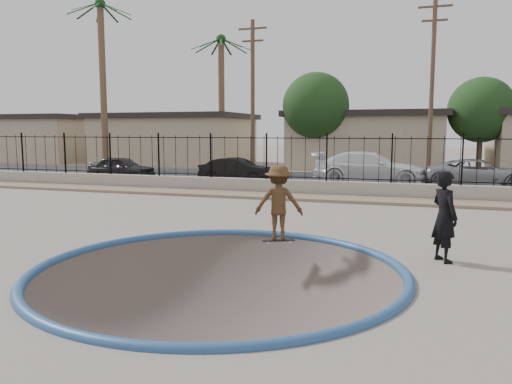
{
  "coord_description": "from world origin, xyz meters",
  "views": [
    {
      "loc": [
        3.46,
        -9.41,
        2.6
      ],
      "look_at": [
        -0.25,
        2.0,
        1.12
      ],
      "focal_mm": 35.0,
      "sensor_mm": 36.0,
      "label": 1
    }
  ],
  "objects_px": {
    "skater": "(279,206)",
    "car_d": "(479,173)",
    "car_a": "(122,168)",
    "videographer": "(444,216)",
    "skateboard": "(279,240)",
    "car_c": "(370,168)",
    "car_b": "(237,170)"
  },
  "relations": [
    {
      "from": "skater",
      "to": "car_d",
      "type": "height_order",
      "value": "skater"
    },
    {
      "from": "car_a",
      "to": "car_d",
      "type": "distance_m",
      "value": 17.62
    },
    {
      "from": "videographer",
      "to": "car_a",
      "type": "relative_size",
      "value": 0.51
    },
    {
      "from": "skateboard",
      "to": "car_d",
      "type": "distance_m",
      "value": 14.56
    },
    {
      "from": "skateboard",
      "to": "videographer",
      "type": "xyz_separation_m",
      "value": [
        3.57,
        -0.59,
        0.86
      ]
    },
    {
      "from": "car_c",
      "to": "skater",
      "type": "bearing_deg",
      "value": 176.72
    },
    {
      "from": "skateboard",
      "to": "car_d",
      "type": "relative_size",
      "value": 0.16
    },
    {
      "from": "car_a",
      "to": "skateboard",
      "type": "bearing_deg",
      "value": -132.26
    },
    {
      "from": "videographer",
      "to": "car_a",
      "type": "height_order",
      "value": "videographer"
    },
    {
      "from": "skater",
      "to": "skateboard",
      "type": "relative_size",
      "value": 2.26
    },
    {
      "from": "car_c",
      "to": "car_d",
      "type": "bearing_deg",
      "value": -89.71
    },
    {
      "from": "videographer",
      "to": "skateboard",
      "type": "bearing_deg",
      "value": 46.8
    },
    {
      "from": "skater",
      "to": "car_b",
      "type": "distance_m",
      "value": 13.28
    },
    {
      "from": "skater",
      "to": "car_d",
      "type": "xyz_separation_m",
      "value": [
        5.67,
        13.4,
        -0.18
      ]
    },
    {
      "from": "skater",
      "to": "videographer",
      "type": "relative_size",
      "value": 0.94
    },
    {
      "from": "skater",
      "to": "videographer",
      "type": "height_order",
      "value": "videographer"
    },
    {
      "from": "videographer",
      "to": "car_d",
      "type": "bearing_deg",
      "value": -42.34
    },
    {
      "from": "car_a",
      "to": "car_c",
      "type": "xyz_separation_m",
      "value": [
        12.71,
        1.6,
        0.17
      ]
    },
    {
      "from": "car_d",
      "to": "videographer",
      "type": "bearing_deg",
      "value": 174.6
    },
    {
      "from": "videographer",
      "to": "car_a",
      "type": "bearing_deg",
      "value": 17.46
    },
    {
      "from": "skater",
      "to": "car_a",
      "type": "relative_size",
      "value": 0.48
    },
    {
      "from": "skateboard",
      "to": "car_d",
      "type": "bearing_deg",
      "value": 42.63
    },
    {
      "from": "car_c",
      "to": "videographer",
      "type": "bearing_deg",
      "value": -168.66
    },
    {
      "from": "skater",
      "to": "car_c",
      "type": "relative_size",
      "value": 0.32
    },
    {
      "from": "car_d",
      "to": "skater",
      "type": "bearing_deg",
      "value": 160.21
    },
    {
      "from": "car_d",
      "to": "car_a",
      "type": "bearing_deg",
      "value": 98.35
    },
    {
      "from": "skater",
      "to": "car_a",
      "type": "height_order",
      "value": "skater"
    },
    {
      "from": "skater",
      "to": "car_a",
      "type": "xyz_separation_m",
      "value": [
        -11.88,
        11.8,
        -0.22
      ]
    },
    {
      "from": "car_c",
      "to": "car_b",
      "type": "bearing_deg",
      "value": 102.0
    },
    {
      "from": "skateboard",
      "to": "car_b",
      "type": "relative_size",
      "value": 0.2
    },
    {
      "from": "skateboard",
      "to": "car_a",
      "type": "xyz_separation_m",
      "value": [
        -11.88,
        11.8,
        0.59
      ]
    },
    {
      "from": "car_b",
      "to": "car_d",
      "type": "height_order",
      "value": "car_d"
    }
  ]
}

